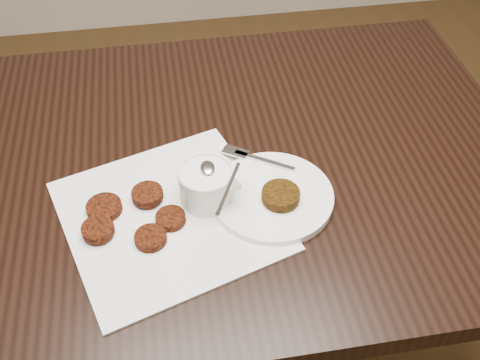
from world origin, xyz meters
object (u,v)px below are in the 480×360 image
Objects in this scene: sauce_ramekin at (206,170)px; plate_with_patty at (272,193)px; napkin at (169,215)px; table at (198,277)px.

plate_with_patty is at bearing -9.62° from sauce_ramekin.
napkin is 1.58× the size of plate_with_patty.
sauce_ramekin is (0.03, -0.10, 0.44)m from table.
table is 0.40m from napkin.
table is 9.84× the size of sauce_ramekin.
plate_with_patty reaches higher than table.
table is at bearing 103.51° from sauce_ramekin.
table is at bearing 137.82° from plate_with_patty.
plate_with_patty is (0.11, -0.02, -0.05)m from sauce_ramekin.
napkin is 0.18m from plate_with_patty.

